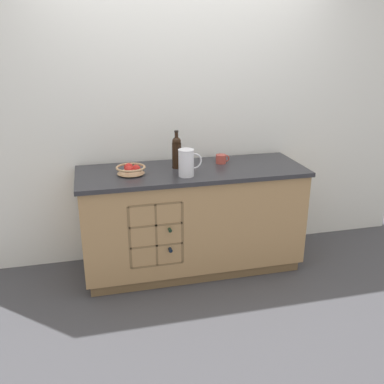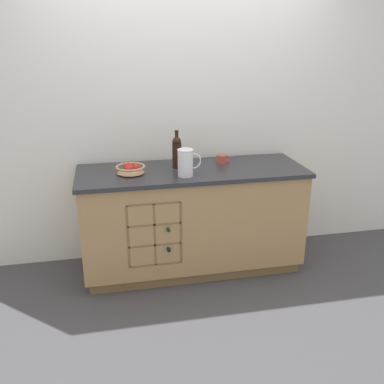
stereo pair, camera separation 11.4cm
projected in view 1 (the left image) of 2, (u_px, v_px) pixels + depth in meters
ground_plane at (192, 266)px, 3.80m from camera, size 14.00×14.00×0.00m
back_wall at (182, 116)px, 3.72m from camera, size 4.40×0.06×2.55m
kitchen_island at (192, 219)px, 3.64m from camera, size 1.87×0.69×0.90m
fruit_bowl at (131, 169)px, 3.35m from camera, size 0.23×0.23×0.08m
white_pitcher at (187, 162)px, 3.29m from camera, size 0.19×0.12×0.21m
ceramic_mug at (221, 159)px, 3.65m from camera, size 0.12×0.09×0.08m
standing_wine_bottle at (177, 151)px, 3.48m from camera, size 0.08×0.08×0.31m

